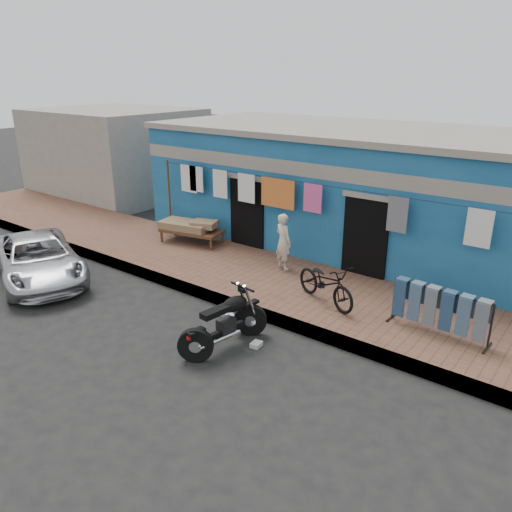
{
  "coord_description": "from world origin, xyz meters",
  "views": [
    {
      "loc": [
        5.97,
        -5.79,
        4.79
      ],
      "look_at": [
        0.0,
        2.0,
        1.15
      ],
      "focal_mm": 35.0,
      "sensor_mm": 36.0,
      "label": 1
    }
  ],
  "objects_px": {
    "car": "(38,258)",
    "bicycle": "(326,278)",
    "seated_person": "(283,241)",
    "motorcycle": "(224,321)",
    "jeans_rack": "(440,310)",
    "charpoy": "(192,231)"
  },
  "relations": [
    {
      "from": "seated_person",
      "to": "bicycle",
      "type": "height_order",
      "value": "seated_person"
    },
    {
      "from": "car",
      "to": "seated_person",
      "type": "xyz_separation_m",
      "value": [
        4.67,
        3.69,
        0.39
      ]
    },
    {
      "from": "seated_person",
      "to": "bicycle",
      "type": "xyz_separation_m",
      "value": [
        1.8,
        -1.07,
        -0.15
      ]
    },
    {
      "from": "seated_person",
      "to": "charpoy",
      "type": "bearing_deg",
      "value": 17.03
    },
    {
      "from": "seated_person",
      "to": "motorcycle",
      "type": "distance_m",
      "value": 3.57
    },
    {
      "from": "bicycle",
      "to": "charpoy",
      "type": "bearing_deg",
      "value": 97.83
    },
    {
      "from": "motorcycle",
      "to": "seated_person",
      "type": "bearing_deg",
      "value": 114.24
    },
    {
      "from": "jeans_rack",
      "to": "seated_person",
      "type": "bearing_deg",
      "value": 167.39
    },
    {
      "from": "car",
      "to": "jeans_rack",
      "type": "relative_size",
      "value": 2.06
    },
    {
      "from": "car",
      "to": "motorcycle",
      "type": "distance_m",
      "value": 5.71
    },
    {
      "from": "bicycle",
      "to": "jeans_rack",
      "type": "height_order",
      "value": "bicycle"
    },
    {
      "from": "bicycle",
      "to": "charpoy",
      "type": "xyz_separation_m",
      "value": [
        -4.99,
        1.17,
        -0.24
      ]
    },
    {
      "from": "seated_person",
      "to": "motorcycle",
      "type": "relative_size",
      "value": 0.79
    },
    {
      "from": "car",
      "to": "jeans_rack",
      "type": "xyz_separation_m",
      "value": [
        8.76,
        2.77,
        0.15
      ]
    },
    {
      "from": "car",
      "to": "bicycle",
      "type": "distance_m",
      "value": 6.99
    },
    {
      "from": "seated_person",
      "to": "car",
      "type": "bearing_deg",
      "value": 57.15
    },
    {
      "from": "car",
      "to": "seated_person",
      "type": "bearing_deg",
      "value": -30.59
    },
    {
      "from": "motorcycle",
      "to": "jeans_rack",
      "type": "height_order",
      "value": "jeans_rack"
    },
    {
      "from": "bicycle",
      "to": "motorcycle",
      "type": "xyz_separation_m",
      "value": [
        -0.77,
        -2.33,
        -0.25
      ]
    },
    {
      "from": "charpoy",
      "to": "seated_person",
      "type": "bearing_deg",
      "value": -1.8
    },
    {
      "from": "car",
      "to": "jeans_rack",
      "type": "bearing_deg",
      "value": -51.34
    },
    {
      "from": "bicycle",
      "to": "charpoy",
      "type": "relative_size",
      "value": 0.85
    }
  ]
}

